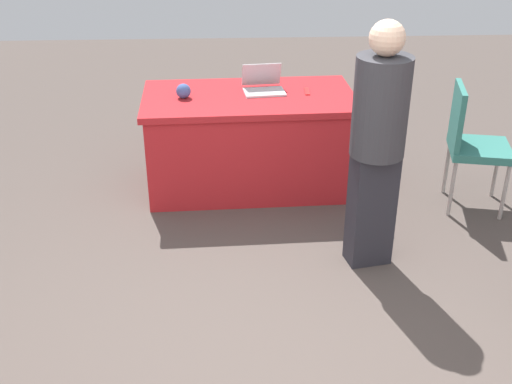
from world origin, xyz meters
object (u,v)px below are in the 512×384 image
scissors_red (307,91)px  table_foreground (249,140)px  laptop_silver (263,86)px  chair_tucked_right (471,140)px  yarn_ball (183,91)px  person_presenter (378,137)px

scissors_red → table_foreground: bearing=-80.0°
table_foreground → laptop_silver: bearing=-143.4°
chair_tucked_right → scissors_red: size_ratio=5.33×
laptop_silver → scissors_red: (-0.35, 0.03, -0.04)m
table_foreground → chair_tucked_right: 1.72m
table_foreground → yarn_ball: 0.68m
table_foreground → yarn_ball: size_ratio=15.08×
table_foreground → chair_tucked_right: chair_tucked_right is taller
yarn_ball → scissors_red: yarn_ball is taller
person_presenter → laptop_silver: bearing=-75.2°
laptop_silver → yarn_ball: 0.64m
person_presenter → scissors_red: bearing=-88.6°
person_presenter → table_foreground: bearing=-69.3°
person_presenter → laptop_silver: 1.43m
chair_tucked_right → yarn_ball: (2.16, -0.41, 0.28)m
laptop_silver → yarn_ball: size_ratio=3.07×
person_presenter → scissors_red: size_ratio=8.98×
chair_tucked_right → yarn_ball: size_ratio=8.50×
person_presenter → chair_tucked_right: bearing=-151.8°
chair_tucked_right → table_foreground: bearing=-93.3°
person_presenter → laptop_silver: person_presenter is taller
laptop_silver → yarn_ball: bearing=5.7°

